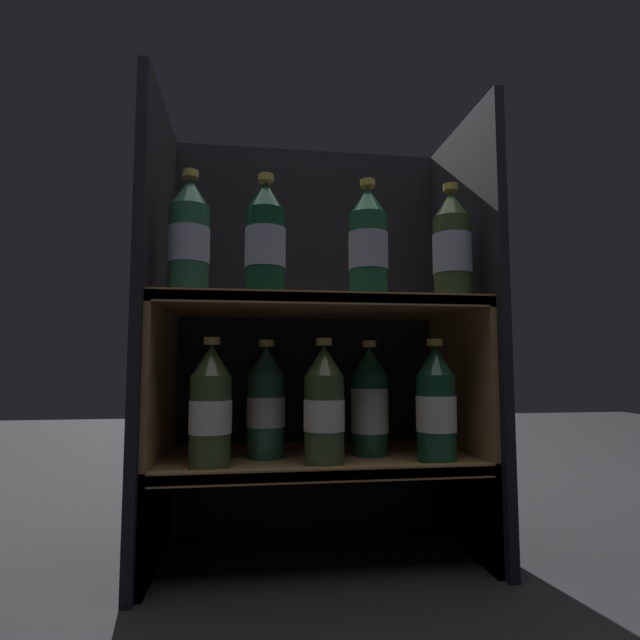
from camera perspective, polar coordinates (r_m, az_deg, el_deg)
name	(u,v)px	position (r m, az deg, el deg)	size (l,w,h in m)	color
ground_plane	(329,592)	(1.00, 1.05, -28.66)	(6.00, 6.00, 0.00)	black
fridge_back_wall	(308,334)	(1.26, -1.42, -1.61)	(0.70, 0.02, 0.95)	black
fridge_side_left	(155,327)	(1.09, -18.34, -0.81)	(0.02, 0.37, 0.95)	black
fridge_side_right	(465,331)	(1.18, 16.27, -1.16)	(0.02, 0.37, 0.95)	black
shelf_lower	(317,473)	(1.09, -0.30, -17.07)	(0.66, 0.33, 0.21)	#9E7547
shelf_upper	(317,367)	(1.07, -0.31, -5.38)	(0.66, 0.33, 0.54)	#9E7547
bottle_upper_front_0	(189,238)	(1.00, -14.74, 9.02)	(0.08, 0.08, 0.24)	#285B42
bottle_upper_front_1	(265,241)	(0.99, -6.26, 8.95)	(0.08, 0.08, 0.24)	#144228
bottle_upper_front_2	(368,245)	(1.02, 5.53, 8.58)	(0.08, 0.08, 0.24)	#1E5638
bottle_upper_front_3	(452,248)	(1.07, 14.86, 8.01)	(0.08, 0.08, 0.24)	#384C28
bottle_lower_front_0	(211,408)	(0.97, -12.40, -9.84)	(0.08, 0.08, 0.24)	#384C28
bottle_lower_front_1	(322,407)	(0.98, 0.27, -9.92)	(0.08, 0.08, 0.24)	#384C28
bottle_lower_front_2	(436,406)	(1.03, 13.11, -9.55)	(0.08, 0.08, 0.24)	#144228
bottle_lower_back_0	(266,404)	(1.05, -6.20, -9.54)	(0.08, 0.08, 0.24)	#285B42
bottle_lower_back_1	(370,404)	(1.08, 5.69, -9.51)	(0.08, 0.08, 0.24)	#194C2D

